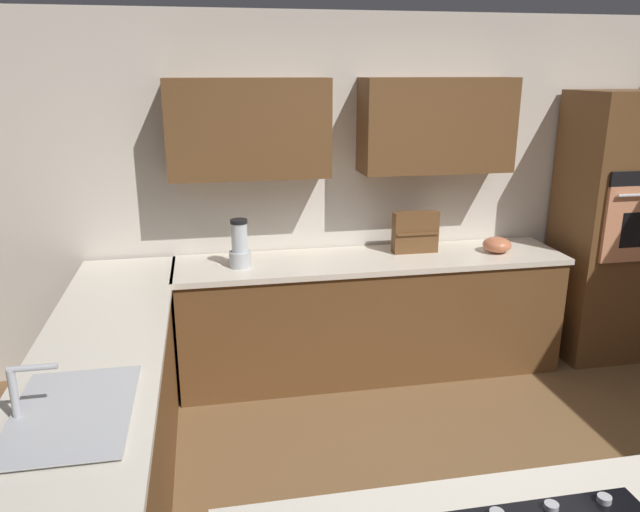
{
  "coord_description": "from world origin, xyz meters",
  "views": [
    {
      "loc": [
        1.26,
        2.36,
        2.2
      ],
      "look_at": [
        0.58,
        -1.22,
        1.09
      ],
      "focal_mm": 34.25,
      "sensor_mm": 36.0,
      "label": 1
    }
  ],
  "objects_px": {
    "wall_oven": "(616,228)",
    "spice_rack": "(415,232)",
    "mixing_bowl": "(497,245)",
    "sink_unit": "(70,412)",
    "blender": "(240,247)"
  },
  "relations": [
    {
      "from": "mixing_bowl",
      "to": "sink_unit",
      "type": "bearing_deg",
      "value": 33.67
    },
    {
      "from": "blender",
      "to": "mixing_bowl",
      "type": "relative_size",
      "value": 1.61
    },
    {
      "from": "sink_unit",
      "to": "mixing_bowl",
      "type": "relative_size",
      "value": 3.35
    },
    {
      "from": "sink_unit",
      "to": "mixing_bowl",
      "type": "height_order",
      "value": "sink_unit"
    },
    {
      "from": "mixing_bowl",
      "to": "spice_rack",
      "type": "relative_size",
      "value": 0.62
    },
    {
      "from": "mixing_bowl",
      "to": "blender",
      "type": "bearing_deg",
      "value": 0.0
    },
    {
      "from": "wall_oven",
      "to": "spice_rack",
      "type": "distance_m",
      "value": 1.6
    },
    {
      "from": "wall_oven",
      "to": "mixing_bowl",
      "type": "relative_size",
      "value": 9.86
    },
    {
      "from": "sink_unit",
      "to": "blender",
      "type": "xyz_separation_m",
      "value": [
        -0.78,
        -1.78,
        0.13
      ]
    },
    {
      "from": "wall_oven",
      "to": "blender",
      "type": "distance_m",
      "value": 2.9
    },
    {
      "from": "mixing_bowl",
      "to": "spice_rack",
      "type": "height_order",
      "value": "spice_rack"
    },
    {
      "from": "sink_unit",
      "to": "mixing_bowl",
      "type": "xyz_separation_m",
      "value": [
        -2.68,
        -1.78,
        0.04
      ]
    },
    {
      "from": "wall_oven",
      "to": "spice_rack",
      "type": "bearing_deg",
      "value": -3.01
    },
    {
      "from": "spice_rack",
      "to": "mixing_bowl",
      "type": "bearing_deg",
      "value": 168.73
    },
    {
      "from": "wall_oven",
      "to": "spice_rack",
      "type": "height_order",
      "value": "wall_oven"
    }
  ]
}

